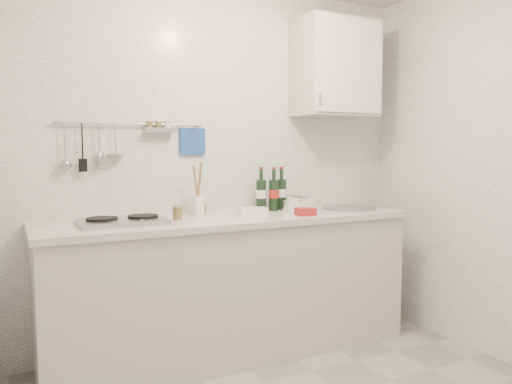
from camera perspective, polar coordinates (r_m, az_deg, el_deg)
back_wall at (r=3.51m, az=-4.86°, el=3.13°), size 3.00×0.02×2.50m
counter at (r=3.37m, az=-2.72°, el=-11.03°), size 2.44×0.64×0.96m
wall_rail at (r=3.30m, az=-14.35°, el=5.93°), size 0.98×0.09×0.34m
wall_cabinet at (r=3.83m, az=9.07°, el=13.74°), size 0.60×0.38×0.70m
plate_stack_hob at (r=3.09m, az=-13.27°, el=-3.13°), size 0.28×0.27×0.02m
plate_stack_sink at (r=3.51m, az=5.09°, el=-1.46°), size 0.26×0.25×0.11m
wine_bottles at (r=3.58m, az=1.86°, el=0.37°), size 0.25×0.11×0.31m
butter_dish at (r=3.27m, az=-0.41°, el=-2.29°), size 0.20×0.12×0.06m
strawberry_punnet at (r=3.34m, az=5.65°, el=-2.24°), size 0.14×0.14×0.05m
utensil_crock at (r=3.31m, az=-6.63°, el=-1.29°), size 0.09×0.09×0.35m
jar_a at (r=3.45m, az=-6.17°, el=-1.78°), size 0.06×0.06×0.08m
jar_b at (r=3.64m, az=3.83°, el=-1.36°), size 0.07×0.07×0.08m
jar_c at (r=3.53m, az=3.68°, el=-1.59°), size 0.07×0.07×0.08m
jar_d at (r=3.16m, az=-8.95°, el=-2.31°), size 0.06×0.06×0.09m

